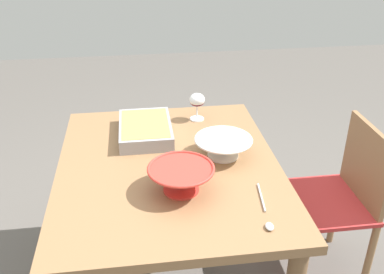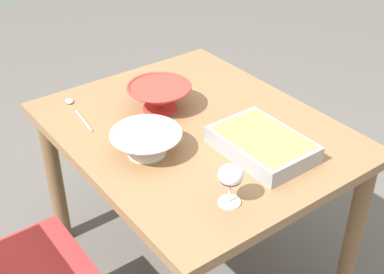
# 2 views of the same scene
# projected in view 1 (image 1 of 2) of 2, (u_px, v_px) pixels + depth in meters

# --- Properties ---
(dining_table) EXTENTS (1.17, 0.96, 0.75)m
(dining_table) POSITION_uv_depth(u_px,v_px,m) (169.00, 185.00, 1.94)
(dining_table) COLOR olive
(dining_table) RESTS_ON ground_plane
(chair) EXTENTS (0.43, 0.42, 0.84)m
(chair) POSITION_uv_depth(u_px,v_px,m) (337.00, 196.00, 2.15)
(chair) COLOR #B22D2D
(chair) RESTS_ON ground_plane
(wine_glass) EXTENTS (0.08, 0.08, 0.15)m
(wine_glass) POSITION_uv_depth(u_px,v_px,m) (197.00, 101.00, 2.24)
(wine_glass) COLOR white
(wine_glass) RESTS_ON dining_table
(casserole_dish) EXTENTS (0.36, 0.25, 0.07)m
(casserole_dish) POSITION_uv_depth(u_px,v_px,m) (145.00, 129.00, 2.11)
(casserole_dish) COLOR #99999E
(casserole_dish) RESTS_ON dining_table
(mixing_bowl) EXTENTS (0.26, 0.26, 0.11)m
(mixing_bowl) POSITION_uv_depth(u_px,v_px,m) (181.00, 178.00, 1.69)
(mixing_bowl) COLOR red
(mixing_bowl) RESTS_ON dining_table
(small_bowl) EXTENTS (0.26, 0.26, 0.09)m
(small_bowl) POSITION_uv_depth(u_px,v_px,m) (223.00, 146.00, 1.93)
(small_bowl) COLOR white
(small_bowl) RESTS_ON dining_table
(serving_spoon) EXTENTS (0.29, 0.05, 0.01)m
(serving_spoon) POSITION_uv_depth(u_px,v_px,m) (266.00, 215.00, 1.57)
(serving_spoon) COLOR silver
(serving_spoon) RESTS_ON dining_table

